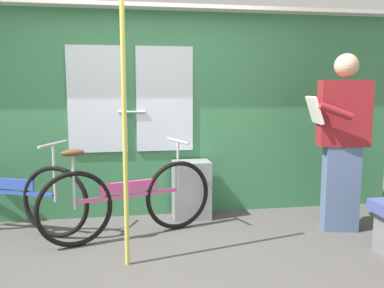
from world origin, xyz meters
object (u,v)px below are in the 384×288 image
Objects in this scene: bicycle_leaning_behind at (128,199)px; bicycle_near_door at (8,196)px; passenger_reading_newspaper at (342,139)px; trash_bin_by_wall at (191,190)px; handrail_pole at (125,128)px.

bicycle_near_door is at bearing 145.86° from bicycle_leaning_behind.
passenger_reading_newspaper is 2.77× the size of trash_bin_by_wall.
bicycle_leaning_behind is 0.94m from handrail_pole.
handrail_pole reaches higher than trash_bin_by_wall.
bicycle_near_door is 1.60m from handrail_pole.
bicycle_leaning_behind is 0.74× the size of handrail_pole.
handrail_pole is at bearing -122.64° from trash_bin_by_wall.
bicycle_leaning_behind is at bearing 8.30° from passenger_reading_newspaper.
bicycle_leaning_behind is at bearing -144.42° from trash_bin_by_wall.
passenger_reading_newspaper is at bearing 13.20° from handrail_pole.
bicycle_near_door is 2.52× the size of trash_bin_by_wall.
bicycle_near_door is 3.23m from passenger_reading_newspaper.
bicycle_leaning_behind is (1.12, -0.31, -0.00)m from bicycle_near_door.
handrail_pole is (-2.05, -0.48, 0.19)m from passenger_reading_newspaper.
bicycle_near_door is 0.91× the size of passenger_reading_newspaper.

